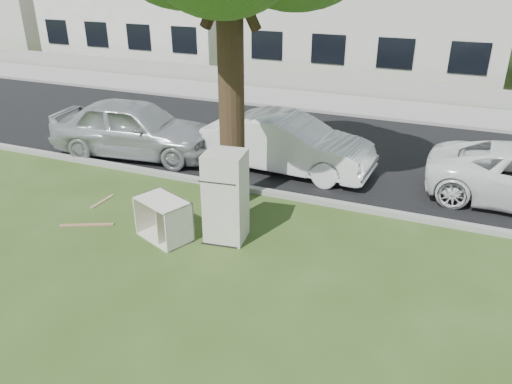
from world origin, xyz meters
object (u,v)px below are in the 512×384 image
at_px(car_left, 135,128).
at_px(fridge, 226,197).
at_px(car_center, 288,144).
at_px(cabinet, 164,219).

bearing_deg(car_left, fridge, -133.58).
bearing_deg(car_left, car_center, -89.53).
bearing_deg(cabinet, car_left, 153.64).
height_order(fridge, car_center, fridge).
distance_m(fridge, car_left, 5.41).
distance_m(fridge, cabinet, 1.32).
bearing_deg(car_center, car_left, 100.88).
distance_m(cabinet, car_center, 4.38).
xyz_separation_m(cabinet, car_left, (-3.19, 3.69, 0.37)).
bearing_deg(car_center, cabinet, 169.28).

